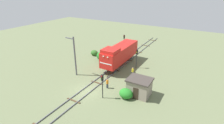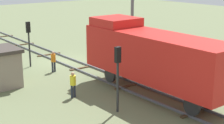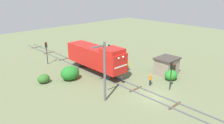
# 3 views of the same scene
# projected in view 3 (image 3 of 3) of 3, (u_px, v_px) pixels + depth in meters

# --- Properties ---
(ground_plane) EXTENTS (106.39, 106.39, 0.00)m
(ground_plane) POSITION_uv_depth(u_px,v_px,m) (154.00, 97.00, 27.14)
(ground_plane) COLOR #66704C
(railway_track) EXTENTS (2.40, 70.93, 0.16)m
(railway_track) POSITION_uv_depth(u_px,v_px,m) (154.00, 96.00, 27.11)
(railway_track) COLOR #595960
(railway_track) RESTS_ON ground
(locomotive) EXTENTS (2.90, 11.60, 4.60)m
(locomotive) POSITION_uv_depth(u_px,v_px,m) (96.00, 56.00, 33.88)
(locomotive) COLOR red
(locomotive) RESTS_ON railway_track
(traffic_signal_near) EXTENTS (0.32, 0.34, 3.84)m
(traffic_signal_near) POSITION_uv_depth(u_px,v_px,m) (171.00, 71.00, 28.19)
(traffic_signal_near) COLOR #262628
(traffic_signal_near) RESTS_ON ground
(traffic_signal_mid) EXTENTS (0.32, 0.34, 3.87)m
(traffic_signal_mid) POSITION_uv_depth(u_px,v_px,m) (109.00, 52.00, 36.60)
(traffic_signal_mid) COLOR #262628
(traffic_signal_mid) RESTS_ON ground
(traffic_signal_far) EXTENTS (0.32, 0.34, 3.94)m
(traffic_signal_far) POSITION_uv_depth(u_px,v_px,m) (46.00, 49.00, 37.87)
(traffic_signal_far) COLOR #262628
(traffic_signal_far) RESTS_ON ground
(worker_near_track) EXTENTS (0.38, 0.38, 1.70)m
(worker_near_track) POSITION_uv_depth(u_px,v_px,m) (150.00, 79.00, 30.03)
(worker_near_track) COLOR #262B38
(worker_near_track) RESTS_ON ground
(worker_by_signal) EXTENTS (0.38, 0.38, 1.70)m
(worker_by_signal) POSITION_uv_depth(u_px,v_px,m) (128.00, 65.00, 35.24)
(worker_by_signal) COLOR #262B38
(worker_by_signal) RESTS_ON ground
(catenary_mast) EXTENTS (1.94, 0.28, 7.28)m
(catenary_mast) POSITION_uv_depth(u_px,v_px,m) (104.00, 71.00, 24.98)
(catenary_mast) COLOR #595960
(catenary_mast) RESTS_ON ground
(relay_hut) EXTENTS (3.50, 2.90, 2.74)m
(relay_hut) POSITION_uv_depth(u_px,v_px,m) (167.00, 66.00, 33.74)
(relay_hut) COLOR gray
(relay_hut) RESTS_ON ground
(bush_near) EXTENTS (1.78, 1.46, 1.29)m
(bush_near) POSITION_uv_depth(u_px,v_px,m) (44.00, 79.00, 30.91)
(bush_near) COLOR #316426
(bush_near) RESTS_ON ground
(bush_mid) EXTENTS (2.07, 1.69, 1.50)m
(bush_mid) POSITION_uv_depth(u_px,v_px,m) (171.00, 75.00, 31.92)
(bush_mid) COLOR #268026
(bush_mid) RESTS_ON ground
(bush_far) EXTENTS (2.84, 2.32, 2.07)m
(bush_far) POSITION_uv_depth(u_px,v_px,m) (70.00, 73.00, 31.92)
(bush_far) COLOR #207326
(bush_far) RESTS_ON ground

